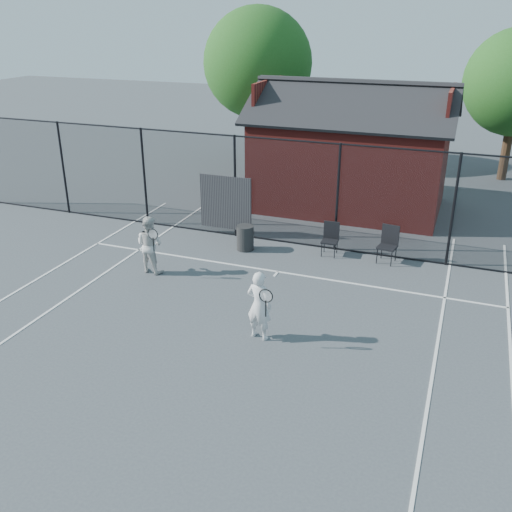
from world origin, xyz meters
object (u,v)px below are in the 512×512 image
(waste_bin, at_px, (245,238))
(clubhouse, at_px, (351,160))
(chair_right, at_px, (387,245))
(player_back, at_px, (150,244))
(player_front, at_px, (259,305))
(chair_left, at_px, (330,240))

(waste_bin, bearing_deg, clubhouse, 69.42)
(clubhouse, xyz_separation_m, chair_right, (1.99, -4.40, -1.12))
(clubhouse, height_order, chair_right, clubhouse)
(clubhouse, xyz_separation_m, player_back, (-3.56, -7.10, -0.86))
(clubhouse, bearing_deg, waste_bin, -110.58)
(chair_right, bearing_deg, player_front, -102.16)
(chair_left, bearing_deg, player_front, -95.96)
(chair_right, bearing_deg, player_back, -145.27)
(chair_left, height_order, waste_bin, chair_left)
(player_front, xyz_separation_m, player_back, (-3.73, 2.07, -0.00))
(player_back, relative_size, waste_bin, 2.12)
(clubhouse, xyz_separation_m, player_front, (0.17, -9.17, -0.86))
(player_back, xyz_separation_m, waste_bin, (1.72, 2.20, -0.39))
(player_back, bearing_deg, player_front, -29.03)
(chair_left, distance_m, chair_right, 1.54)
(player_back, bearing_deg, waste_bin, 52.01)
(chair_right, relative_size, waste_bin, 1.39)
(player_back, height_order, chair_right, player_back)
(player_front, height_order, waste_bin, player_front)
(player_front, distance_m, chair_left, 4.73)
(player_back, height_order, waste_bin, player_back)
(clubhouse, relative_size, chair_left, 7.28)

